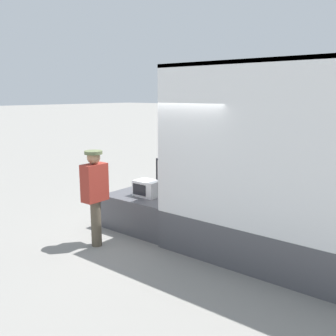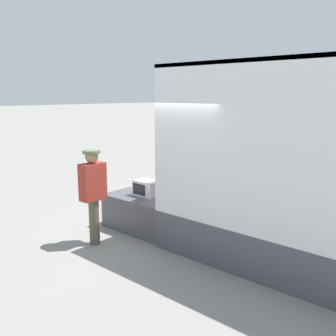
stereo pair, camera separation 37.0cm
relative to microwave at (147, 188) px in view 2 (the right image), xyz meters
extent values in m
plane|color=gray|center=(0.75, 0.50, -0.83)|extent=(160.00, 160.00, 0.00)
cube|color=#4C4C51|center=(3.11, 0.50, -0.49)|extent=(4.71, 2.13, 0.67)
cube|color=white|center=(3.11, -0.54, 1.06)|extent=(4.71, 0.06, 2.43)
cube|color=white|center=(3.11, 0.50, 2.25)|extent=(4.71, 2.13, 0.06)
cylinder|color=#3370B2|center=(2.53, 0.12, 0.05)|extent=(0.33, 0.33, 0.41)
cube|color=#4C4C51|center=(-0.02, 0.50, -0.49)|extent=(1.54, 2.03, 0.67)
cube|color=white|center=(0.00, 0.00, 0.00)|extent=(0.50, 0.35, 0.31)
cube|color=black|center=(-0.05, -0.18, 0.00)|extent=(0.32, 0.01, 0.21)
cube|color=black|center=(-0.10, 0.99, 0.06)|extent=(0.54, 0.35, 0.43)
cylinder|color=slate|center=(0.12, 0.99, 0.08)|extent=(0.20, 0.20, 0.20)
cylinder|color=black|center=(-0.42, 0.78, 0.15)|extent=(0.04, 0.04, 0.60)
cylinder|color=black|center=(0.22, 0.78, 0.15)|extent=(0.04, 0.04, 0.60)
cylinder|color=black|center=(-0.42, 1.19, 0.15)|extent=(0.04, 0.04, 0.60)
cylinder|color=black|center=(0.22, 1.19, 0.15)|extent=(0.04, 0.04, 0.60)
cylinder|color=black|center=(-0.10, 0.78, 0.43)|extent=(0.64, 0.04, 0.04)
cylinder|color=black|center=(-0.10, 1.19, 0.43)|extent=(0.64, 0.04, 0.04)
cylinder|color=brown|center=(-0.15, -1.19, -0.42)|extent=(0.18, 0.18, 0.82)
cube|color=maroon|center=(-0.15, -1.19, 0.32)|extent=(0.24, 0.44, 0.65)
sphere|color=tan|center=(-0.15, -1.19, 0.76)|extent=(0.23, 0.23, 0.23)
cylinder|color=#606B47|center=(-0.15, -1.19, 0.84)|extent=(0.30, 0.30, 0.06)
camera|label=1|loc=(4.71, -5.30, 1.81)|focal=40.00mm
camera|label=2|loc=(5.00, -5.06, 1.81)|focal=40.00mm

